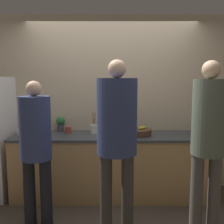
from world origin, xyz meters
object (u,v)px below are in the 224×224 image
object	(u,v)px
person_right	(208,134)
person_left	(36,143)
utensil_crock	(94,128)
bottle_clear	(114,126)
potted_plant	(61,123)
bottle_amber	(114,133)
fruit_bowl	(139,132)
person_center	(117,129)
cup_red	(68,130)
cup_white	(20,132)

from	to	relation	value
person_right	person_left	bearing A→B (deg)	175.04
person_left	utensil_crock	distance (m)	1.04
utensil_crock	bottle_clear	size ratio (longest dim) A/B	1.37
person_right	potted_plant	size ratio (longest dim) A/B	8.25
utensil_crock	person_left	bearing A→B (deg)	-123.80
bottle_clear	bottle_amber	bearing A→B (deg)	-90.57
bottle_amber	fruit_bowl	bearing A→B (deg)	18.92
person_right	utensil_crock	world-z (taller)	person_right
bottle_clear	person_center	bearing A→B (deg)	-89.00
fruit_bowl	bottle_clear	size ratio (longest dim) A/B	1.54
bottle_amber	cup_red	size ratio (longest dim) A/B	1.59
person_right	cup_white	xyz separation A→B (m)	(-2.27, 0.91, -0.17)
bottle_clear	potted_plant	world-z (taller)	potted_plant
fruit_bowl	cup_red	world-z (taller)	fruit_bowl
person_left	cup_white	size ratio (longest dim) A/B	19.51
bottle_clear	cup_white	bearing A→B (deg)	-172.09
potted_plant	person_center	bearing A→B (deg)	-54.42
potted_plant	bottle_amber	bearing A→B (deg)	-26.65
bottle_clear	cup_white	distance (m)	1.33
utensil_crock	bottle_clear	bearing A→B (deg)	13.93
bottle_amber	person_right	bearing A→B (deg)	-38.70
person_center	utensil_crock	bearing A→B (deg)	107.22
bottle_clear	bottle_amber	distance (m)	0.32
potted_plant	person_left	bearing A→B (deg)	-93.66
utensil_crock	cup_white	bearing A→B (deg)	-173.84
fruit_bowl	person_left	bearing A→B (deg)	-148.97
cup_red	potted_plant	xyz separation A→B (m)	(-0.14, 0.15, 0.07)
person_left	fruit_bowl	bearing A→B (deg)	31.03
utensil_crock	cup_red	xyz separation A→B (m)	(-0.37, 0.00, -0.02)
person_center	cup_red	xyz separation A→B (m)	(-0.68, 1.00, -0.21)
utensil_crock	bottle_amber	distance (m)	0.38
person_center	person_right	world-z (taller)	person_center
person_center	cup_white	bearing A→B (deg)	146.37
person_left	bottle_clear	world-z (taller)	person_left
fruit_bowl	bottle_amber	size ratio (longest dim) A/B	2.21
potted_plant	cup_red	bearing A→B (deg)	-46.16
cup_white	fruit_bowl	bearing A→B (deg)	-0.70
person_right	utensil_crock	distance (m)	1.61
person_right	bottle_amber	world-z (taller)	person_right
person_center	person_right	size ratio (longest dim) A/B	1.01
person_center	bottle_clear	distance (m)	1.08
bottle_clear	potted_plant	bearing A→B (deg)	174.44
utensil_crock	potted_plant	size ratio (longest dim) A/B	1.36
bottle_clear	cup_red	xyz separation A→B (m)	(-0.66, -0.07, -0.04)
cup_white	potted_plant	world-z (taller)	potted_plant
person_left	cup_red	distance (m)	0.89
potted_plant	cup_white	bearing A→B (deg)	-153.03
fruit_bowl	utensil_crock	size ratio (longest dim) A/B	1.12
fruit_bowl	bottle_clear	world-z (taller)	bottle_clear
person_center	bottle_clear	size ratio (longest dim) A/B	8.38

